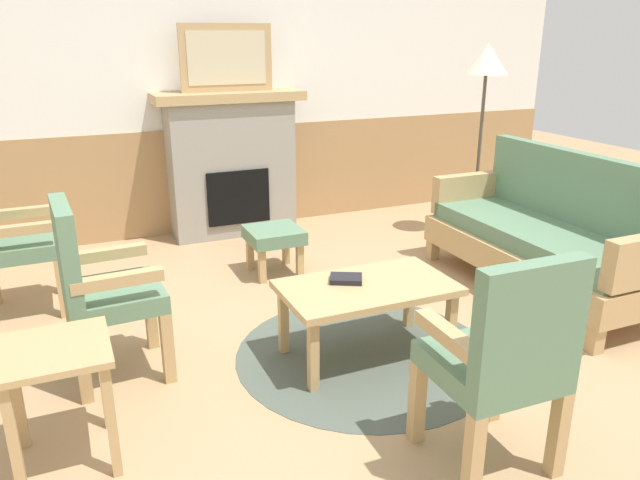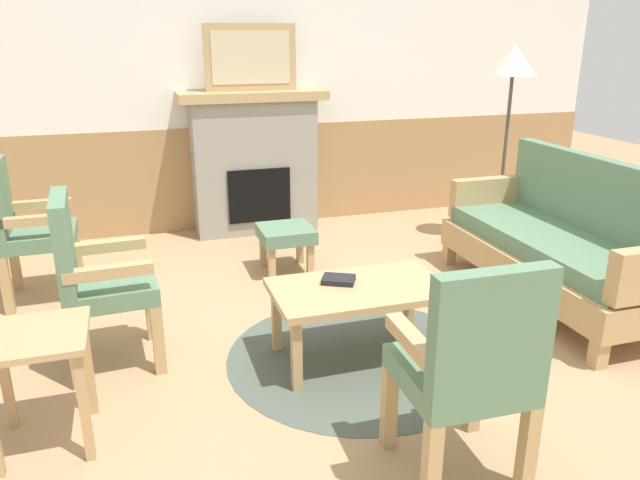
{
  "view_description": "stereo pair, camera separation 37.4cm",
  "coord_description": "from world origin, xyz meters",
  "px_view_note": "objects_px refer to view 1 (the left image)",
  "views": [
    {
      "loc": [
        -1.41,
        -2.9,
        1.76
      ],
      "look_at": [
        0.0,
        0.35,
        0.55
      ],
      "focal_mm": 34.07,
      "sensor_mm": 36.0,
      "label": 1
    },
    {
      "loc": [
        -1.06,
        -3.03,
        1.76
      ],
      "look_at": [
        0.0,
        0.35,
        0.55
      ],
      "focal_mm": 34.07,
      "sensor_mm": 36.0,
      "label": 2
    }
  ],
  "objects_px": {
    "armchair_front_left": "(503,355)",
    "couch": "(544,237)",
    "armchair_near_fireplace": "(6,235)",
    "fireplace": "(232,163)",
    "book_on_table": "(346,279)",
    "side_table": "(57,372)",
    "framed_picture": "(226,58)",
    "coffee_table": "(367,293)",
    "armchair_by_window_left": "(98,283)",
    "footstool": "(274,238)",
    "floor_lamp_by_couch": "(486,72)"
  },
  "relations": [
    {
      "from": "coffee_table",
      "to": "book_on_table",
      "type": "bearing_deg",
      "value": 135.83
    },
    {
      "from": "fireplace",
      "to": "footstool",
      "type": "distance_m",
      "value": 1.16
    },
    {
      "from": "couch",
      "to": "armchair_front_left",
      "type": "height_order",
      "value": "same"
    },
    {
      "from": "armchair_near_fireplace",
      "to": "side_table",
      "type": "relative_size",
      "value": 1.78
    },
    {
      "from": "couch",
      "to": "footstool",
      "type": "xyz_separation_m",
      "value": [
        -1.64,
        1.07,
        -0.11
      ]
    },
    {
      "from": "book_on_table",
      "to": "footstool",
      "type": "height_order",
      "value": "book_on_table"
    },
    {
      "from": "framed_picture",
      "to": "coffee_table",
      "type": "height_order",
      "value": "framed_picture"
    },
    {
      "from": "armchair_near_fireplace",
      "to": "couch",
      "type": "bearing_deg",
      "value": -17.66
    },
    {
      "from": "book_on_table",
      "to": "side_table",
      "type": "xyz_separation_m",
      "value": [
        -1.51,
        -0.38,
        -0.02
      ]
    },
    {
      "from": "book_on_table",
      "to": "armchair_front_left",
      "type": "height_order",
      "value": "armchair_front_left"
    },
    {
      "from": "armchair_near_fireplace",
      "to": "fireplace",
      "type": "bearing_deg",
      "value": 30.91
    },
    {
      "from": "footstool",
      "to": "framed_picture",
      "type": "bearing_deg",
      "value": 90.38
    },
    {
      "from": "fireplace",
      "to": "footstool",
      "type": "bearing_deg",
      "value": -89.62
    },
    {
      "from": "floor_lamp_by_couch",
      "to": "fireplace",
      "type": "bearing_deg",
      "value": 154.69
    },
    {
      "from": "book_on_table",
      "to": "footstool",
      "type": "relative_size",
      "value": 0.45
    },
    {
      "from": "couch",
      "to": "floor_lamp_by_couch",
      "type": "relative_size",
      "value": 1.07
    },
    {
      "from": "armchair_front_left",
      "to": "couch",
      "type": "bearing_deg",
      "value": 42.48
    },
    {
      "from": "book_on_table",
      "to": "armchair_near_fireplace",
      "type": "height_order",
      "value": "armchair_near_fireplace"
    },
    {
      "from": "book_on_table",
      "to": "armchair_near_fireplace",
      "type": "bearing_deg",
      "value": 142.73
    },
    {
      "from": "armchair_by_window_left",
      "to": "floor_lamp_by_couch",
      "type": "relative_size",
      "value": 0.58
    },
    {
      "from": "fireplace",
      "to": "armchair_by_window_left",
      "type": "relative_size",
      "value": 1.33
    },
    {
      "from": "coffee_table",
      "to": "armchair_front_left",
      "type": "xyz_separation_m",
      "value": [
        0.06,
        -1.06,
        0.15
      ]
    },
    {
      "from": "footstool",
      "to": "armchair_near_fireplace",
      "type": "xyz_separation_m",
      "value": [
        -1.8,
        0.03,
        0.25
      ]
    },
    {
      "from": "framed_picture",
      "to": "footstool",
      "type": "distance_m",
      "value": 1.69
    },
    {
      "from": "fireplace",
      "to": "armchair_near_fireplace",
      "type": "xyz_separation_m",
      "value": [
        -1.79,
        -1.07,
        -0.11
      ]
    },
    {
      "from": "armchair_by_window_left",
      "to": "armchair_near_fireplace",
      "type": "bearing_deg",
      "value": 114.06
    },
    {
      "from": "book_on_table",
      "to": "couch",
      "type": "bearing_deg",
      "value": 8.51
    },
    {
      "from": "fireplace",
      "to": "footstool",
      "type": "height_order",
      "value": "fireplace"
    },
    {
      "from": "armchair_by_window_left",
      "to": "side_table",
      "type": "height_order",
      "value": "armchair_by_window_left"
    },
    {
      "from": "fireplace",
      "to": "armchair_by_window_left",
      "type": "xyz_separation_m",
      "value": [
        -1.31,
        -2.14,
        -0.11
      ]
    },
    {
      "from": "framed_picture",
      "to": "armchair_front_left",
      "type": "relative_size",
      "value": 0.82
    },
    {
      "from": "armchair_near_fireplace",
      "to": "coffee_table",
      "type": "bearing_deg",
      "value": -37.64
    },
    {
      "from": "footstool",
      "to": "armchair_by_window_left",
      "type": "relative_size",
      "value": 0.41
    },
    {
      "from": "book_on_table",
      "to": "armchair_by_window_left",
      "type": "xyz_separation_m",
      "value": [
        -1.29,
        0.27,
        0.08
      ]
    },
    {
      "from": "fireplace",
      "to": "side_table",
      "type": "bearing_deg",
      "value": -118.74
    },
    {
      "from": "framed_picture",
      "to": "couch",
      "type": "height_order",
      "value": "framed_picture"
    },
    {
      "from": "fireplace",
      "to": "side_table",
      "type": "distance_m",
      "value": 3.2
    },
    {
      "from": "framed_picture",
      "to": "floor_lamp_by_couch",
      "type": "relative_size",
      "value": 0.48
    },
    {
      "from": "fireplace",
      "to": "framed_picture",
      "type": "xyz_separation_m",
      "value": [
        0.0,
        0.0,
        0.91
      ]
    },
    {
      "from": "fireplace",
      "to": "armchair_near_fireplace",
      "type": "distance_m",
      "value": 2.09
    },
    {
      "from": "armchair_near_fireplace",
      "to": "framed_picture",
      "type": "bearing_deg",
      "value": 30.92
    },
    {
      "from": "fireplace",
      "to": "armchair_by_window_left",
      "type": "bearing_deg",
      "value": -121.48
    },
    {
      "from": "book_on_table",
      "to": "armchair_near_fireplace",
      "type": "relative_size",
      "value": 0.18
    },
    {
      "from": "armchair_by_window_left",
      "to": "side_table",
      "type": "xyz_separation_m",
      "value": [
        -0.22,
        -0.66,
        -0.1
      ]
    },
    {
      "from": "coffee_table",
      "to": "armchair_near_fireplace",
      "type": "xyz_separation_m",
      "value": [
        -1.86,
        1.43,
        0.15
      ]
    },
    {
      "from": "footstool",
      "to": "armchair_front_left",
      "type": "relative_size",
      "value": 0.41
    },
    {
      "from": "framed_picture",
      "to": "armchair_by_window_left",
      "type": "xyz_separation_m",
      "value": [
        -1.31,
        -2.14,
        -1.02
      ]
    },
    {
      "from": "couch",
      "to": "footstool",
      "type": "bearing_deg",
      "value": 147.01
    },
    {
      "from": "book_on_table",
      "to": "armchair_by_window_left",
      "type": "bearing_deg",
      "value": 167.99
    },
    {
      "from": "armchair_near_fireplace",
      "to": "floor_lamp_by_couch",
      "type": "distance_m",
      "value": 3.89
    }
  ]
}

